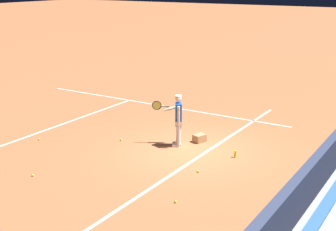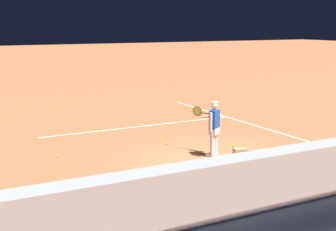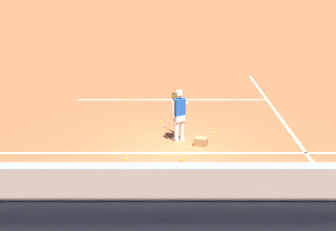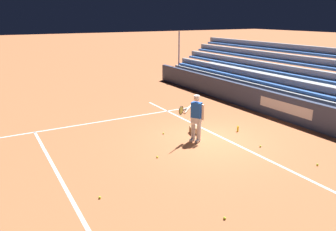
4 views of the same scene
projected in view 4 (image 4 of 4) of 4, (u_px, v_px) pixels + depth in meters
name	position (u px, v px, depth m)	size (l,w,h in m)	color
ground_plane	(211.00, 140.00, 12.06)	(160.00, 160.00, 0.00)	#B7663D
court_baseline_white	(222.00, 137.00, 12.30)	(12.00, 0.10, 0.01)	white
court_sideline_white	(73.00, 126.00, 13.55)	(0.10, 12.00, 0.01)	white
court_service_line_white	(58.00, 174.00, 9.43)	(8.22, 0.10, 0.01)	white
back_wall_sponsor_board	(292.00, 110.00, 13.93)	(22.32, 0.25, 1.10)	#384260
bleacher_stand	(326.00, 99.00, 14.94)	(21.21, 3.20, 3.40)	#9EA3A8
tennis_player	(196.00, 118.00, 11.66)	(0.55, 1.07, 1.71)	silver
ball_box_cardboard	(194.00, 130.00, 12.68)	(0.40, 0.30, 0.26)	#A87F51
tennis_ball_far_right	(317.00, 165.00, 9.96)	(0.07, 0.07, 0.07)	#CCE533
tennis_ball_toward_net	(163.00, 133.00, 12.62)	(0.07, 0.07, 0.07)	#CCE533
tennis_ball_by_box	(157.00, 157.00, 10.51)	(0.07, 0.07, 0.07)	#CCE533
tennis_ball_far_left	(100.00, 197.00, 8.16)	(0.07, 0.07, 0.07)	#CCE533
tennis_ball_near_player	(225.00, 218.00, 7.33)	(0.07, 0.07, 0.07)	#CCE533
tennis_ball_on_baseline	(260.00, 146.00, 11.37)	(0.07, 0.07, 0.07)	#CCE533
water_bottle	(238.00, 129.00, 12.90)	(0.07, 0.07, 0.22)	yellow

